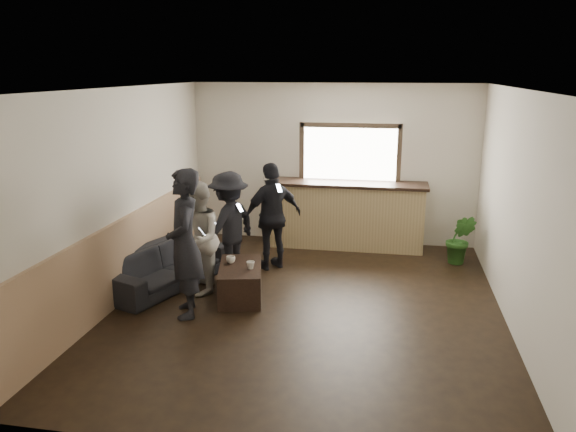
% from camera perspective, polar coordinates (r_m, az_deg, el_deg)
% --- Properties ---
extents(ground, '(5.00, 6.00, 0.01)m').
position_cam_1_polar(ground, '(7.48, 1.87, -9.13)').
color(ground, black).
extents(room_shell, '(5.01, 6.01, 2.80)m').
position_cam_1_polar(room_shell, '(7.16, -3.87, 2.13)').
color(room_shell, silver).
rests_on(room_shell, ground).
extents(bar_counter, '(2.70, 0.68, 2.13)m').
position_cam_1_polar(bar_counter, '(9.79, 6.03, 0.53)').
color(bar_counter, '#9F8556').
rests_on(bar_counter, ground).
extents(sofa, '(1.43, 2.16, 0.59)m').
position_cam_1_polar(sofa, '(8.26, -12.24, -4.94)').
color(sofa, black).
rests_on(sofa, ground).
extents(coffee_table, '(0.77, 1.10, 0.45)m').
position_cam_1_polar(coffee_table, '(7.72, -4.85, -6.63)').
color(coffee_table, black).
rests_on(coffee_table, ground).
extents(cup_a, '(0.16, 0.16, 0.10)m').
position_cam_1_polar(cup_a, '(7.75, -5.84, -4.43)').
color(cup_a, silver).
rests_on(cup_a, coffee_table).
extents(cup_b, '(0.11, 0.11, 0.10)m').
position_cam_1_polar(cup_b, '(7.50, -3.83, -5.00)').
color(cup_b, silver).
rests_on(cup_b, coffee_table).
extents(potted_plant, '(0.51, 0.45, 0.82)m').
position_cam_1_polar(potted_plant, '(9.32, 17.10, -2.27)').
color(potted_plant, '#2D6623').
rests_on(potted_plant, ground).
extents(person_a, '(0.67, 0.80, 1.87)m').
position_cam_1_polar(person_a, '(7.04, -10.47, -2.79)').
color(person_a, black).
rests_on(person_a, ground).
extents(person_b, '(0.79, 0.90, 1.56)m').
position_cam_1_polar(person_b, '(7.77, -9.15, -2.28)').
color(person_b, '#B5AFA3').
rests_on(person_b, ground).
extents(person_c, '(0.97, 1.18, 1.59)m').
position_cam_1_polar(person_c, '(8.33, -6.03, -0.90)').
color(person_c, black).
rests_on(person_c, ground).
extents(person_d, '(1.01, 0.93, 1.66)m').
position_cam_1_polar(person_d, '(8.62, -1.58, -0.03)').
color(person_d, black).
rests_on(person_d, ground).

